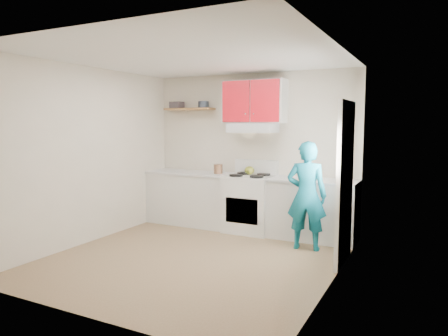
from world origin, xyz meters
The scene contains 21 objects.
floor centered at (0.00, 0.00, 0.00)m, with size 3.80×3.80×0.00m, color brown.
ceiling centered at (0.00, 0.00, 2.60)m, with size 3.60×3.80×0.04m, color white.
back_wall centered at (0.00, 1.90, 1.30)m, with size 3.60×0.04×2.60m, color beige.
front_wall centered at (0.00, -1.90, 1.30)m, with size 3.60×0.04×2.60m, color beige.
left_wall centered at (-1.80, 0.00, 1.30)m, with size 0.04×3.80×2.60m, color beige.
right_wall centered at (1.80, 0.00, 1.30)m, with size 0.04×3.80×2.60m, color beige.
door centered at (1.78, 0.70, 1.02)m, with size 0.05×0.85×2.05m, color white.
door_glass centered at (1.75, 0.70, 1.45)m, with size 0.01×0.55×0.95m, color white.
counter_left centered at (-1.04, 1.60, 0.45)m, with size 1.52×0.60×0.90m, color silver.
counter_right centered at (1.14, 1.60, 0.45)m, with size 1.32×0.60×0.90m, color silver.
stove centered at (0.10, 1.57, 0.46)m, with size 0.76×0.65×0.92m, color white.
range_hood centered at (0.10, 1.68, 1.70)m, with size 0.76×0.44×0.15m, color silver.
upper_cabinets centered at (0.10, 1.73, 2.12)m, with size 1.02×0.33×0.70m, color #B7101A.
shelf centered at (-1.15, 1.75, 2.02)m, with size 0.90×0.30×0.04m, color brown.
books centered at (-1.43, 1.77, 2.10)m, with size 0.23×0.16×0.12m, color #3F383F.
tin centered at (-0.88, 1.78, 2.09)m, with size 0.19×0.19×0.11m, color #333D4C.
kettle centered at (0.02, 1.73, 0.99)m, with size 0.16×0.16×0.14m, color olive.
crock centered at (-0.49, 1.59, 0.99)m, with size 0.15×0.15×0.18m, color brown.
cutting_board centered at (0.74, 1.49, 0.91)m, with size 0.30×0.22×0.02m, color olive.
silicone_mat centered at (1.53, 1.62, 0.90)m, with size 0.31×0.25×0.01m, color red.
person centered at (1.19, 1.05, 0.76)m, with size 0.56×0.37×1.53m, color #0E687F.
Camera 1 is at (2.76, -4.56, 1.77)m, focal length 33.24 mm.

